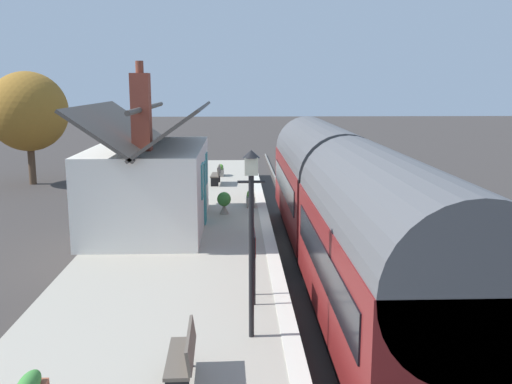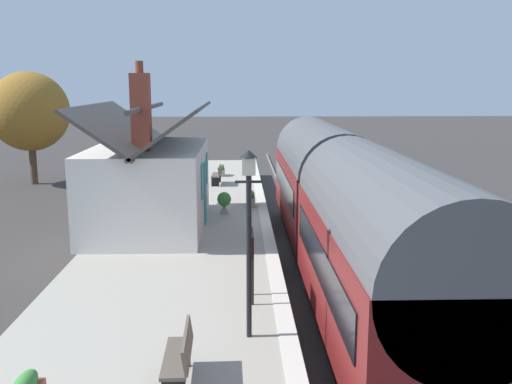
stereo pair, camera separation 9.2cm
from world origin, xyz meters
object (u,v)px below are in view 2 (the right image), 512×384
Objects in this scene: train at (344,208)px; planter_under_sign at (224,202)px; lamp_post_platform at (249,208)px; station_sign_board at (252,248)px; tree_far_left at (29,112)px; station_building at (150,182)px; planter_edge_far at (158,187)px; bench_mid_platform at (217,174)px; planter_bench_right at (177,174)px; bench_platform_end at (180,356)px; planter_bench_left at (251,199)px; planter_edge_near at (221,170)px.

train reaches higher than planter_under_sign.
lamp_post_platform is 2.30m from station_sign_board.
tree_far_left is at bearing 42.62° from planter_under_sign.
station_building is 4.45× the size of station_sign_board.
station_building reaches higher than planter_under_sign.
station_building is at bearing 25.60° from station_sign_board.
planter_edge_far is 13.13m from station_sign_board.
tree_far_left is (20.70, 12.05, 1.98)m from station_sign_board.
planter_under_sign is at bearing 3.94° from lamp_post_platform.
bench_mid_platform is 0.22× the size of tree_far_left.
bench_platform_end is at bearing -173.87° from planter_bench_right.
bench_mid_platform is 1.87× the size of planter_bench_left.
planter_edge_near is (7.49, 1.36, -0.01)m from planter_bench_left.
planter_bench_left is (13.40, -1.43, -0.18)m from bench_platform_end.
bench_mid_platform is 0.90× the size of station_sign_board.
station_building is at bearing -174.32° from planter_edge_far.
planter_under_sign is at bearing 36.64° from train.
bench_platform_end is 18.34m from bench_mid_platform.
planter_bench_left is at bearing -48.34° from station_building.
station_sign_board is (-15.93, -3.33, 0.88)m from planter_bench_right.
tree_far_left is (16.97, 14.77, 1.93)m from train.
train is at bearing -36.13° from station_sign_board.
planter_bench_right is at bearing 11.81° from station_sign_board.
station_sign_board reaches higher than planter_edge_far.
bench_platform_end reaches higher than planter_edge_near.
bench_mid_platform is 5.15m from planter_bench_left.
planter_bench_right is 7.85m from planter_under_sign.
planter_bench_left is at bearing -131.59° from tree_far_left.
train is at bearing -117.04° from station_building.
planter_edge_far is 0.51× the size of station_sign_board.
station_building reaches higher than lamp_post_platform.
station_building is 8.71× the size of planter_edge_far.
planter_under_sign reaches higher than planter_edge_far.
station_building reaches higher than station_sign_board.
train is 6.67m from planter_bench_left.
train is 2.82× the size of tree_far_left.
planter_edge_near is at bearing -2.61° from bench_mid_platform.
planter_bench_left is (-4.94, -1.47, -0.18)m from bench_mid_platform.
train is at bearing -143.39° from planter_edge_far.
planter_bench_left is at bearing -36.99° from planter_under_sign.
tree_far_left is (8.17, 8.24, 2.88)m from planter_edge_far.
train is 11.47× the size of station_sign_board.
planter_edge_far is at bearing 131.42° from bench_mid_platform.
tree_far_left reaches higher than planter_edge_near.
lamp_post_platform is 25.55m from tree_far_left.
tree_far_left reaches higher than lamp_post_platform.
lamp_post_platform reaches higher than planter_bench_left.
bench_mid_platform is 16.81m from lamp_post_platform.
planter_under_sign is 8.84m from planter_edge_near.
planter_edge_far is at bearing 151.06° from planter_edge_near.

